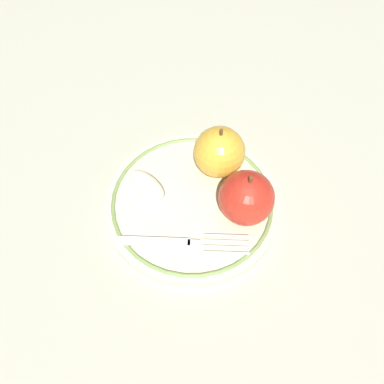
{
  "coord_description": "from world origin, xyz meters",
  "views": [
    {
      "loc": [
        0.27,
        0.02,
        0.45
      ],
      "look_at": [
        0.0,
        -0.01,
        0.04
      ],
      "focal_mm": 35.0,
      "sensor_mm": 36.0,
      "label": 1
    }
  ],
  "objects": [
    {
      "name": "plate",
      "position": [
        0.0,
        -0.01,
        0.01
      ],
      "size": [
        0.24,
        0.24,
        0.02
      ],
      "color": "beige",
      "rests_on": "ground_plane"
    },
    {
      "name": "ground_plane",
      "position": [
        0.0,
        0.0,
        0.0
      ],
      "size": [
        2.0,
        2.0,
        0.0
      ],
      "primitive_type": "plane",
      "color": "#B1B29C"
    },
    {
      "name": "apple_red_whole",
      "position": [
        -0.06,
        0.02,
        0.05
      ],
      "size": [
        0.07,
        0.07,
        0.08
      ],
      "color": "gold",
      "rests_on": "plate"
    },
    {
      "name": "apple_slice_front",
      "position": [
        -0.01,
        -0.07,
        0.03
      ],
      "size": [
        0.06,
        0.07,
        0.02
      ],
      "primitive_type": "ellipsoid",
      "rotation": [
        0.0,
        0.0,
        0.89
      ],
      "color": "#F9EECF",
      "rests_on": "plate"
    },
    {
      "name": "fork",
      "position": [
        0.07,
        -0.02,
        0.02
      ],
      "size": [
        0.03,
        0.17,
        0.0
      ],
      "rotation": [
        0.0,
        0.0,
        1.63
      ],
      "color": "silver",
      "rests_on": "plate"
    },
    {
      "name": "apple_second_whole",
      "position": [
        0.01,
        0.06,
        0.05
      ],
      "size": [
        0.07,
        0.07,
        0.08
      ],
      "color": "red",
      "rests_on": "plate"
    }
  ]
}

